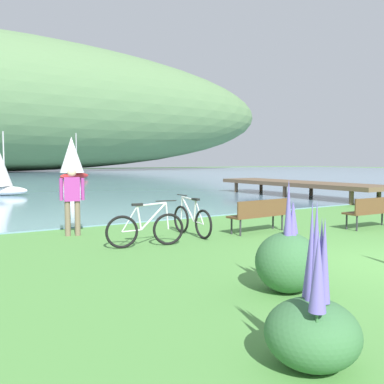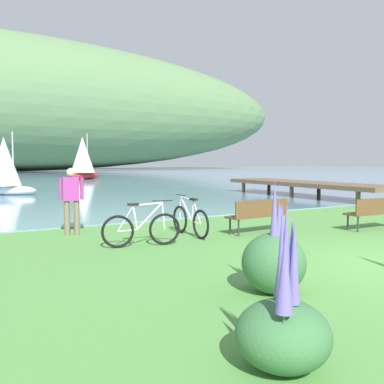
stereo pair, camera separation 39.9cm
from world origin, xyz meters
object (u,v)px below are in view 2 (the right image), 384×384
park_bench_near_camera (259,213)px  sailboat_mid_bay (83,158)px  park_bench_further_along (375,211)px  bicycle_leaning_near_bench (190,220)px  person_at_shoreline (71,197)px  sailboat_toward_hillside (5,165)px  bicycle_beside_path (142,229)px

park_bench_near_camera → sailboat_mid_bay: bearing=82.0°
park_bench_further_along → bicycle_leaning_near_bench: (-4.91, 1.69, -0.12)m
park_bench_further_along → bicycle_leaning_near_bench: size_ratio=1.02×
person_at_shoreline → sailboat_toward_hillside: size_ratio=0.50×
park_bench_further_along → sailboat_mid_bay: (1.46, 33.96, 1.66)m
park_bench_further_along → bicycle_leaning_near_bench: 5.19m
bicycle_beside_path → park_bench_near_camera: bearing=1.3°
bicycle_beside_path → sailboat_mid_bay: (7.94, 32.88, 1.78)m
park_bench_near_camera → person_at_shoreline: bearing=153.5°
park_bench_further_along → person_at_shoreline: bearing=156.1°
person_at_shoreline → bicycle_leaning_near_bench: bearing=-32.3°
person_at_shoreline → sailboat_mid_bay: 31.95m
bicycle_leaning_near_bench → park_bench_further_along: bearing=-19.0°
park_bench_further_along → sailboat_toward_hillside: (-7.44, 17.38, 1.12)m
sailboat_mid_bay → sailboat_toward_hillside: bearing=-118.2°
sailboat_toward_hillside → bicycle_leaning_near_bench: bearing=-80.8°
park_bench_near_camera → sailboat_toward_hillside: size_ratio=0.54×
park_bench_further_along → person_at_shoreline: size_ratio=1.06×
park_bench_further_along → bicycle_beside_path: bicycle_beside_path is taller
bicycle_leaning_near_bench → bicycle_beside_path: 1.70m
bicycle_leaning_near_bench → bicycle_beside_path: size_ratio=1.01×
sailboat_toward_hillside → park_bench_further_along: bearing=-66.8°
park_bench_further_along → person_at_shoreline: (-7.45, 3.30, 0.46)m
park_bench_near_camera → bicycle_leaning_near_bench: size_ratio=1.03×
bicycle_leaning_near_bench → sailboat_toward_hillside: (-2.53, 15.69, 1.24)m
bicycle_leaning_near_bench → sailboat_mid_bay: (6.37, 32.26, 1.78)m
person_at_shoreline → park_bench_further_along: bearing=-23.9°
sailboat_toward_hillside → person_at_shoreline: bearing=-90.0°
bicycle_beside_path → sailboat_toward_hillside: sailboat_toward_hillside is taller
park_bench_further_along → bicycle_beside_path: size_ratio=1.04×
bicycle_beside_path → person_at_shoreline: 2.49m
bicycle_leaning_near_bench → sailboat_mid_bay: 32.93m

